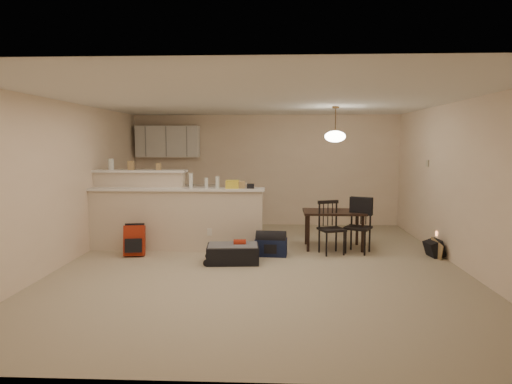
# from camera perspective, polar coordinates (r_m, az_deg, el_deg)

# --- Properties ---
(room) EXTENTS (7.00, 7.02, 2.50)m
(room) POSITION_cam_1_polar(r_m,az_deg,el_deg) (6.91, 0.57, 1.03)
(room) COLOR #B5A88B
(room) RESTS_ON ground
(breakfast_bar) EXTENTS (3.08, 0.58, 1.39)m
(breakfast_bar) POSITION_cam_1_polar(r_m,az_deg,el_deg) (8.21, -11.57, -2.80)
(breakfast_bar) COLOR beige
(breakfast_bar) RESTS_ON ground
(upper_cabinets) EXTENTS (1.40, 0.34, 0.70)m
(upper_cabinets) POSITION_cam_1_polar(r_m,az_deg,el_deg) (10.49, -10.95, 6.21)
(upper_cabinets) COLOR white
(upper_cabinets) RESTS_ON room
(kitchen_counter) EXTENTS (1.80, 0.60, 0.90)m
(kitchen_counter) POSITION_cam_1_polar(r_m,az_deg,el_deg) (10.41, -9.89, -1.77)
(kitchen_counter) COLOR white
(kitchen_counter) RESTS_ON ground
(thermostat) EXTENTS (0.02, 0.12, 0.12)m
(thermostat) POSITION_cam_1_polar(r_m,az_deg,el_deg) (8.87, 20.63, 3.38)
(thermostat) COLOR beige
(thermostat) RESTS_ON room
(jar) EXTENTS (0.10, 0.10, 0.20)m
(jar) POSITION_cam_1_polar(r_m,az_deg,el_deg) (8.53, -17.66, 3.32)
(jar) COLOR silver
(jar) RESTS_ON breakfast_bar
(cereal_box) EXTENTS (0.10, 0.07, 0.16)m
(cereal_box) POSITION_cam_1_polar(r_m,az_deg,el_deg) (8.42, -15.37, 3.22)
(cereal_box) COLOR tan
(cereal_box) RESTS_ON breakfast_bar
(small_box) EXTENTS (0.08, 0.06, 0.12)m
(small_box) POSITION_cam_1_polar(r_m,az_deg,el_deg) (8.28, -12.07, 3.12)
(small_box) COLOR tan
(small_box) RESTS_ON breakfast_bar
(bottle_a) EXTENTS (0.07, 0.07, 0.26)m
(bottle_a) POSITION_cam_1_polar(r_m,az_deg,el_deg) (7.94, -8.13, 1.41)
(bottle_a) COLOR silver
(bottle_a) RESTS_ON breakfast_bar
(bottle_b) EXTENTS (0.06, 0.06, 0.18)m
(bottle_b) POSITION_cam_1_polar(r_m,az_deg,el_deg) (7.90, -6.23, 1.12)
(bottle_b) COLOR silver
(bottle_b) RESTS_ON breakfast_bar
(bag_lump) EXTENTS (0.22, 0.18, 0.14)m
(bag_lump) POSITION_cam_1_polar(r_m,az_deg,el_deg) (7.85, -2.97, 0.97)
(bag_lump) COLOR tan
(bag_lump) RESTS_ON breakfast_bar
(pouch) EXTENTS (0.12, 0.10, 0.08)m
(pouch) POSITION_cam_1_polar(r_m,az_deg,el_deg) (7.83, -0.69, 0.74)
(pouch) COLOR tan
(pouch) RESTS_ON breakfast_bar
(extra_item_x) EXTENTS (0.11, 0.10, 0.12)m
(extra_item_x) POSITION_cam_1_polar(r_m,az_deg,el_deg) (7.83, -1.77, 0.90)
(extra_item_x) COLOR tan
(extra_item_x) RESTS_ON breakfast_bar
(extra_item_y) EXTENTS (0.07, 0.07, 0.21)m
(extra_item_y) POSITION_cam_1_polar(r_m,az_deg,el_deg) (7.87, -4.85, 1.21)
(extra_item_y) COLOR silver
(extra_item_y) RESTS_ON breakfast_bar
(dining_table) EXTENTS (1.08, 0.72, 0.67)m
(dining_table) POSITION_cam_1_polar(r_m,az_deg,el_deg) (8.20, 9.69, -2.91)
(dining_table) COLOR black
(dining_table) RESTS_ON ground
(pendant_lamp) EXTENTS (0.36, 0.36, 0.62)m
(pendant_lamp) POSITION_cam_1_polar(r_m,az_deg,el_deg) (8.10, 9.87, 6.92)
(pendant_lamp) COLOR brown
(pendant_lamp) RESTS_ON room
(dining_chair_near) EXTENTS (0.49, 0.48, 0.89)m
(dining_chair_near) POSITION_cam_1_polar(r_m,az_deg,el_deg) (7.79, 9.44, -4.44)
(dining_chair_near) COLOR black
(dining_chair_near) RESTS_ON ground
(dining_chair_far) EXTENTS (0.53, 0.52, 0.92)m
(dining_chair_far) POSITION_cam_1_polar(r_m,az_deg,el_deg) (7.96, 12.64, -4.19)
(dining_chair_far) COLOR black
(dining_chair_far) RESTS_ON ground
(suitcase) EXTENTS (0.84, 0.58, 0.27)m
(suitcase) POSITION_cam_1_polar(r_m,az_deg,el_deg) (7.22, -2.91, -7.74)
(suitcase) COLOR black
(suitcase) RESTS_ON ground
(red_backpack) EXTENTS (0.36, 0.26, 0.50)m
(red_backpack) POSITION_cam_1_polar(r_m,az_deg,el_deg) (7.89, -14.95, -5.89)
(red_backpack) COLOR #A52812
(red_backpack) RESTS_ON ground
(navy_duffel) EXTENTS (0.54, 0.32, 0.28)m
(navy_duffel) POSITION_cam_1_polar(r_m,az_deg,el_deg) (7.64, 1.90, -6.90)
(navy_duffel) COLOR #121B3A
(navy_duffel) RESTS_ON ground
(black_daypack) EXTENTS (0.25, 0.33, 0.27)m
(black_daypack) POSITION_cam_1_polar(r_m,az_deg,el_deg) (8.12, 21.41, -6.61)
(black_daypack) COLOR black
(black_daypack) RESTS_ON ground
(cardboard_sheet) EXTENTS (0.08, 0.37, 0.28)m
(cardboard_sheet) POSITION_cam_1_polar(r_m,az_deg,el_deg) (8.04, 21.59, -6.68)
(cardboard_sheet) COLOR tan
(cardboard_sheet) RESTS_ON ground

